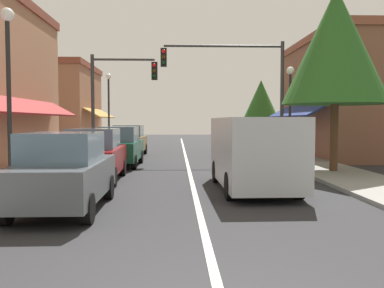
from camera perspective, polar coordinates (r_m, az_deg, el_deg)
ground_plane at (r=22.19m, az=-0.75°, el=-2.12°), size 80.00×80.00×0.00m
sidewalk_left at (r=22.74m, az=-14.75°, el=-1.94°), size 2.60×56.00×0.12m
sidewalk_right at (r=22.98m, az=13.10°, el=-1.87°), size 2.60×56.00×0.12m
lane_center_stripe at (r=22.19m, az=-0.75°, el=-2.11°), size 0.14×52.00×0.01m
storefront_right_block at (r=25.94m, az=19.61°, el=5.90°), size 5.78×10.20×6.72m
storefront_far_left at (r=33.39m, az=-18.03°, el=4.78°), size 7.05×8.20×6.14m
parked_car_nearest_left at (r=10.06m, az=-16.72°, el=-3.58°), size 1.80×4.11×1.77m
parked_car_second_left at (r=14.69m, az=-12.90°, el=-1.45°), size 1.84×4.13×1.77m
parked_car_third_left at (r=19.26m, az=-9.64°, el=-0.34°), size 1.85×4.13×1.77m
parked_car_far_left at (r=24.83m, az=-8.40°, el=0.44°), size 1.85×4.14×1.77m
van_in_lane at (r=12.63m, az=8.08°, el=-0.91°), size 2.08×5.21×2.12m
traffic_signal_mast_arm at (r=21.69m, az=6.47°, el=8.71°), size 6.18×0.50×5.99m
traffic_signal_left_corner at (r=22.34m, az=-10.24°, el=7.10°), size 3.41×0.50×5.40m
street_lamp_left_near at (r=12.47m, az=-23.29°, el=8.94°), size 0.36×0.36×5.00m
street_lamp_right_mid at (r=20.82m, az=12.95°, el=6.00°), size 0.36×0.36×4.57m
street_lamp_left_far at (r=27.86m, az=-11.06°, el=5.81°), size 0.36×0.36×5.02m
tree_right_near at (r=17.30m, az=18.61°, el=12.23°), size 3.96×3.96×7.01m
tree_right_far at (r=32.02m, az=9.18°, el=5.86°), size 2.55×2.55×5.01m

